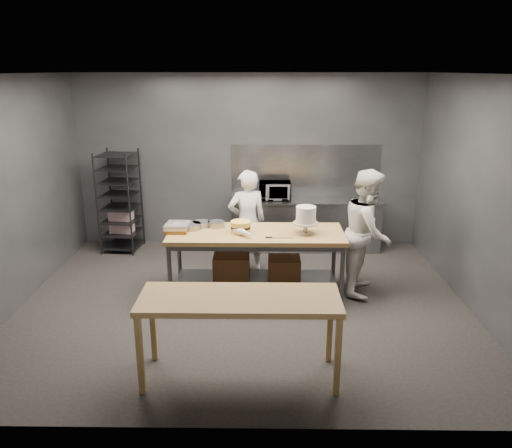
{
  "coord_description": "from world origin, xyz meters",
  "views": [
    {
      "loc": [
        0.25,
        -6.19,
        3.05
      ],
      "look_at": [
        0.16,
        0.25,
        1.05
      ],
      "focal_mm": 35.0,
      "sensor_mm": 36.0,
      "label": 1
    }
  ],
  "objects": [
    {
      "name": "back_counter",
      "position": [
        1.0,
        2.18,
        0.45
      ],
      "size": [
        2.6,
        0.6,
        0.9
      ],
      "color": "slate",
      "rests_on": "ground"
    },
    {
      "name": "piping_bag",
      "position": [
        0.02,
        0.07,
        0.98
      ],
      "size": [
        0.35,
        0.36,
        0.12
      ],
      "primitive_type": "cone",
      "rotation": [
        1.57,
        0.0,
        0.74
      ],
      "color": "silver",
      "rests_on": "work_table"
    },
    {
      "name": "microwave",
      "position": [
        0.46,
        2.18,
        1.05
      ],
      "size": [
        0.54,
        0.37,
        0.3
      ],
      "primitive_type": "imported",
      "color": "black",
      "rests_on": "back_counter"
    },
    {
      "name": "speed_rack",
      "position": [
        -2.21,
        2.1,
        0.86
      ],
      "size": [
        0.66,
        0.7,
        1.75
      ],
      "color": "black",
      "rests_on": "ground"
    },
    {
      "name": "chef_right",
      "position": [
        1.72,
        0.42,
        0.88
      ],
      "size": [
        0.89,
        1.02,
        1.77
      ],
      "primitive_type": "imported",
      "rotation": [
        0.0,
        0.0,
        1.27
      ],
      "color": "silver",
      "rests_on": "ground"
    },
    {
      "name": "near_counter",
      "position": [
        0.03,
        -1.7,
        0.81
      ],
      "size": [
        2.0,
        0.7,
        0.9
      ],
      "color": "olive",
      "rests_on": "ground"
    },
    {
      "name": "splashback_panel",
      "position": [
        1.0,
        2.48,
        1.35
      ],
      "size": [
        2.6,
        0.02,
        0.9
      ],
      "primitive_type": "cube",
      "color": "slate",
      "rests_on": "back_counter"
    },
    {
      "name": "back_wall",
      "position": [
        0.0,
        2.5,
        1.5
      ],
      "size": [
        6.0,
        0.04,
        3.0
      ],
      "primitive_type": "cube",
      "color": "#4C4F54",
      "rests_on": "ground"
    },
    {
      "name": "frosted_cake_stand",
      "position": [
        0.83,
        0.24,
        1.16
      ],
      "size": [
        0.34,
        0.34,
        0.38
      ],
      "color": "#B5AB91",
      "rests_on": "work_table"
    },
    {
      "name": "layer_cake",
      "position": [
        -0.05,
        0.27,
        1.0
      ],
      "size": [
        0.27,
        0.27,
        0.16
      ],
      "color": "#EAC94A",
      "rests_on": "work_table"
    },
    {
      "name": "ground",
      "position": [
        0.0,
        0.0,
        0.0
      ],
      "size": [
        6.0,
        6.0,
        0.0
      ],
      "primitive_type": "plane",
      "color": "black",
      "rests_on": "ground"
    },
    {
      "name": "work_table",
      "position": [
        0.15,
        0.32,
        0.57
      ],
      "size": [
        2.4,
        0.9,
        0.92
      ],
      "color": "olive",
      "rests_on": "ground"
    },
    {
      "name": "offset_spatula",
      "position": [
        0.42,
        0.04,
        0.93
      ],
      "size": [
        0.36,
        0.02,
        0.02
      ],
      "color": "slate",
      "rests_on": "work_table"
    },
    {
      "name": "cake_pans",
      "position": [
        -0.61,
        0.49,
        0.96
      ],
      "size": [
        0.61,
        0.37,
        0.07
      ],
      "color": "gray",
      "rests_on": "work_table"
    },
    {
      "name": "pastry_clamshells",
      "position": [
        -0.92,
        0.32,
        0.98
      ],
      "size": [
        0.32,
        0.35,
        0.11
      ],
      "color": "brown",
      "rests_on": "work_table"
    },
    {
      "name": "chef_behind",
      "position": [
        0.02,
        1.11,
        0.81
      ],
      "size": [
        0.67,
        0.53,
        1.62
      ],
      "primitive_type": "imported",
      "rotation": [
        0.0,
        0.0,
        3.41
      ],
      "color": "white",
      "rests_on": "ground"
    }
  ]
}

